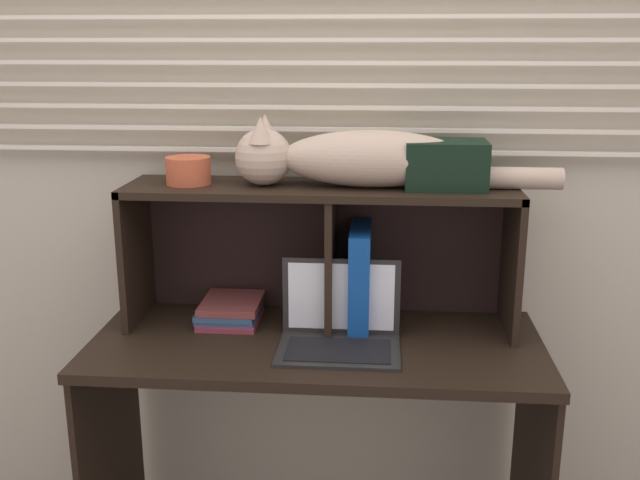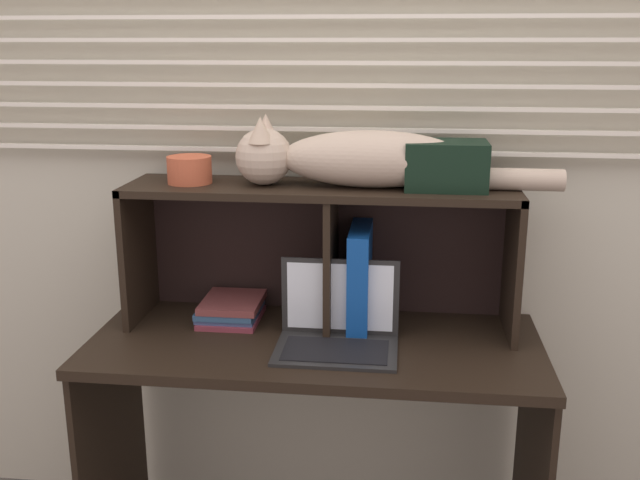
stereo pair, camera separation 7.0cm
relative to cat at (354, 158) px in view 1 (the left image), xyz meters
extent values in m
cube|color=beige|center=(-0.10, 0.19, 0.01)|extent=(4.40, 0.04, 2.50)
cube|color=silver|center=(-0.10, 0.14, 0.00)|extent=(3.20, 0.02, 0.01)
cube|color=silver|center=(-0.10, 0.14, 0.06)|extent=(3.20, 0.02, 0.01)
cube|color=silver|center=(-0.10, 0.14, 0.13)|extent=(3.20, 0.02, 0.01)
cube|color=silver|center=(-0.10, 0.14, 0.19)|extent=(3.20, 0.02, 0.01)
cube|color=silver|center=(-0.10, 0.14, 0.26)|extent=(3.20, 0.02, 0.01)
cube|color=silver|center=(-0.10, 0.14, 0.32)|extent=(3.20, 0.02, 0.01)
cube|color=silver|center=(-0.10, 0.14, 0.39)|extent=(3.20, 0.02, 0.01)
cube|color=black|center=(-0.10, -0.13, -0.52)|extent=(1.29, 0.56, 0.03)
cube|color=black|center=(-0.73, -0.13, -0.89)|extent=(0.02, 0.50, 0.71)
cube|color=black|center=(0.54, -0.13, -0.89)|extent=(0.02, 0.50, 0.71)
cube|color=black|center=(-0.10, 0.00, -0.09)|extent=(1.13, 0.28, 0.02)
cube|color=black|center=(-0.65, 0.00, -0.29)|extent=(0.02, 0.28, 0.42)
cube|color=black|center=(0.46, 0.00, -0.29)|extent=(0.02, 0.28, 0.42)
cube|color=black|center=(-0.06, 0.00, -0.30)|extent=(0.02, 0.27, 0.40)
cube|color=black|center=(-0.10, 0.14, -0.29)|extent=(1.13, 0.01, 0.42)
ellipsoid|color=#BDA792|center=(0.05, 0.00, 0.00)|extent=(0.53, 0.18, 0.16)
sphere|color=#BDA792|center=(-0.26, 0.00, 0.00)|extent=(0.16, 0.16, 0.16)
cone|color=#C0A890|center=(-0.26, -0.04, 0.08)|extent=(0.07, 0.07, 0.07)
cone|color=tan|center=(-0.26, 0.04, 0.08)|extent=(0.07, 0.07, 0.07)
cylinder|color=#BDA792|center=(0.43, 0.00, -0.05)|extent=(0.31, 0.06, 0.06)
cube|color=black|center=(-0.03, -0.21, -0.50)|extent=(0.34, 0.23, 0.01)
cube|color=black|center=(-0.03, -0.09, -0.38)|extent=(0.34, 0.01, 0.22)
cube|color=white|center=(-0.03, -0.10, -0.38)|extent=(0.30, 0.00, 0.20)
cube|color=black|center=(-0.03, -0.22, -0.49)|extent=(0.29, 0.16, 0.00)
cube|color=#0F4196|center=(0.02, 0.00, -0.35)|extent=(0.06, 0.25, 0.30)
cube|color=brown|center=(-0.37, -0.01, -0.50)|extent=(0.18, 0.20, 0.02)
cube|color=#3D5283|center=(-0.37, 0.01, -0.48)|extent=(0.18, 0.20, 0.01)
cube|color=#2F5177|center=(-0.37, 0.00, -0.47)|extent=(0.18, 0.20, 0.02)
cube|color=brown|center=(-0.36, 0.00, -0.45)|extent=(0.18, 0.20, 0.02)
cylinder|color=#BB5435|center=(-0.48, 0.00, -0.04)|extent=(0.13, 0.13, 0.08)
cube|color=black|center=(0.26, 0.00, -0.01)|extent=(0.23, 0.16, 0.13)
camera|label=1|loc=(0.07, -2.05, 0.32)|focal=40.86mm
camera|label=2|loc=(0.14, -2.04, 0.32)|focal=40.86mm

